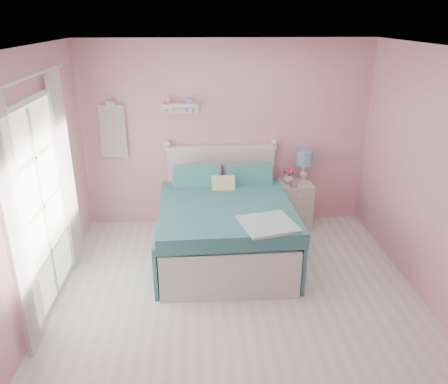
{
  "coord_description": "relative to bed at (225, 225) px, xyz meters",
  "views": [
    {
      "loc": [
        -0.36,
        -3.7,
        2.86
      ],
      "look_at": [
        -0.09,
        1.2,
        0.87
      ],
      "focal_mm": 35.0,
      "sensor_mm": 36.0,
      "label": 1
    }
  ],
  "objects": [
    {
      "name": "wall_shelf",
      "position": [
        -0.55,
        0.95,
        1.33
      ],
      "size": [
        0.5,
        0.15,
        0.25
      ],
      "color": "silver",
      "rests_on": "room_shell"
    },
    {
      "name": "roses",
      "position": [
        0.94,
        0.76,
        0.45
      ],
      "size": [
        0.14,
        0.11,
        0.12
      ],
      "color": "#E54E74",
      "rests_on": "vase"
    },
    {
      "name": "table_lamp",
      "position": [
        1.16,
        0.81,
        0.58
      ],
      "size": [
        0.23,
        0.23,
        0.46
      ],
      "color": "white",
      "rests_on": "nightstand"
    },
    {
      "name": "teacup",
      "position": [
        0.98,
        0.62,
        0.3
      ],
      "size": [
        0.13,
        0.13,
        0.08
      ],
      "primitive_type": "imported",
      "rotation": [
        0.0,
        0.0,
        0.31
      ],
      "color": "pink",
      "rests_on": "nightstand"
    },
    {
      "name": "vase",
      "position": [
        0.94,
        0.77,
        0.34
      ],
      "size": [
        0.15,
        0.15,
        0.15
      ],
      "primitive_type": "imported",
      "rotation": [
        0.0,
        0.0,
        -0.0
      ],
      "color": "white",
      "rests_on": "nightstand"
    },
    {
      "name": "bed",
      "position": [
        0.0,
        0.0,
        0.0
      ],
      "size": [
        1.65,
        2.04,
        1.17
      ],
      "rotation": [
        0.0,
        0.0,
        0.04
      ],
      "color": "silver",
      "rests_on": "floor"
    },
    {
      "name": "curtain_far",
      "position": [
        -1.84,
        -0.09,
        0.78
      ],
      "size": [
        0.04,
        0.4,
        2.32
      ],
      "primitive_type": "cube",
      "color": "white",
      "rests_on": "floor"
    },
    {
      "name": "floor",
      "position": [
        0.07,
        -1.24,
        -0.4
      ],
      "size": [
        4.5,
        4.5,
        0.0
      ],
      "primitive_type": "plane",
      "color": "beige",
      "rests_on": "ground"
    },
    {
      "name": "nightstand",
      "position": [
        1.05,
        0.77,
        -0.07
      ],
      "size": [
        0.46,
        0.45,
        0.66
      ],
      "color": "beige",
      "rests_on": "floor"
    },
    {
      "name": "room_shell",
      "position": [
        0.07,
        -1.24,
        1.18
      ],
      "size": [
        4.5,
        4.5,
        4.5
      ],
      "color": "pink",
      "rests_on": "floor"
    },
    {
      "name": "french_door",
      "position": [
        -1.9,
        -0.84,
        0.67
      ],
      "size": [
        0.04,
        1.32,
        2.16
      ],
      "color": "silver",
      "rests_on": "floor"
    },
    {
      "name": "curtain_near",
      "position": [
        -1.84,
        -1.58,
        0.78
      ],
      "size": [
        0.04,
        0.4,
        2.32
      ],
      "primitive_type": "cube",
      "color": "white",
      "rests_on": "floor"
    },
    {
      "name": "hanging_dress",
      "position": [
        -1.48,
        0.94,
        1.0
      ],
      "size": [
        0.34,
        0.03,
        0.72
      ],
      "primitive_type": "cube",
      "color": "white",
      "rests_on": "room_shell"
    }
  ]
}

